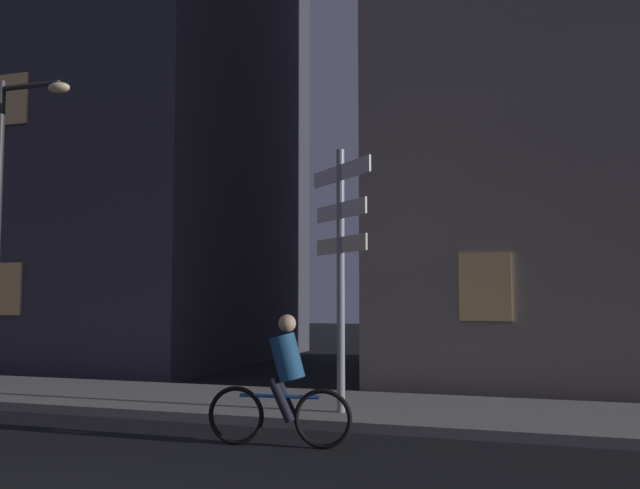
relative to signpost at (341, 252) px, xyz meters
The scene contains 5 objects.
sidewalk_kerb 2.78m from the signpost, 147.08° to the left, with size 40.00×2.94×0.14m, color gray.
signpost is the anchor object (origin of this frame).
street_lamp 6.83m from the signpost, behind, with size 1.62×0.28×5.82m.
cyclist 2.52m from the signpost, 97.15° to the right, with size 1.82×0.36×1.61m.
building_left_block 13.90m from the signpost, 143.73° to the left, with size 11.43×9.21×16.29m.
Camera 1 is at (3.87, -3.82, 1.83)m, focal length 37.82 mm.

